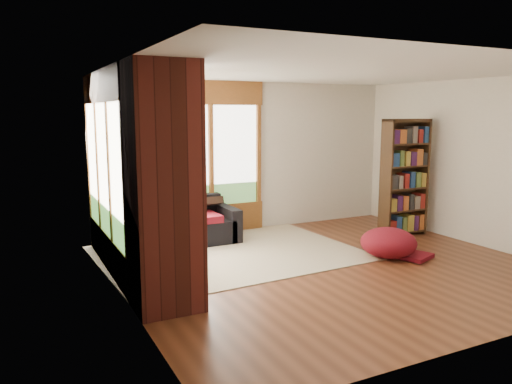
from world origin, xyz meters
name	(u,v)px	position (x,y,z in m)	size (l,w,h in m)	color
floor	(331,267)	(0.00, 0.00, 0.00)	(5.50, 5.50, 0.00)	#4E2715
ceiling	(336,71)	(0.00, 0.00, 2.60)	(5.50, 5.50, 0.00)	white
wall_back	(250,157)	(0.00, 2.50, 1.30)	(5.50, 0.04, 2.60)	silver
wall_front	(500,203)	(0.00, -2.50, 1.30)	(5.50, 0.04, 2.60)	silver
wall_left	(122,186)	(-2.75, 0.00, 1.30)	(0.04, 5.00, 2.60)	silver
wall_right	(478,163)	(2.75, 0.00, 1.30)	(0.04, 5.00, 2.60)	silver
windows_back	(186,157)	(-1.20, 2.47, 1.35)	(2.82, 0.10, 1.90)	brown
windows_left	(105,170)	(-2.72, 1.20, 1.35)	(0.10, 2.62, 1.90)	brown
roller_blind	(95,136)	(-2.69, 2.03, 1.75)	(0.03, 0.72, 0.90)	#89A06D
brick_chimney	(163,188)	(-2.40, -0.35, 1.30)	(0.70, 0.70, 2.60)	#471914
sectional_sofa	(155,234)	(-1.95, 1.70, 0.30)	(2.20, 2.20, 0.80)	black
area_rug	(228,253)	(-0.98, 1.23, 0.01)	(3.67, 2.80, 0.01)	silver
bookshelf	(405,178)	(2.14, 0.94, 0.99)	(0.84, 0.28, 1.97)	#3A2413
pouf	(389,242)	(1.01, 0.01, 0.23)	(0.80, 0.80, 0.43)	maroon
dog_tan	(156,200)	(-1.96, 1.59, 0.83)	(1.15, 1.15, 0.57)	brown
dog_brindle	(145,212)	(-2.21, 1.19, 0.75)	(0.65, 0.85, 0.42)	#3F2317
throw_pillows	(159,202)	(-1.86, 1.75, 0.77)	(1.98, 1.68, 0.45)	black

